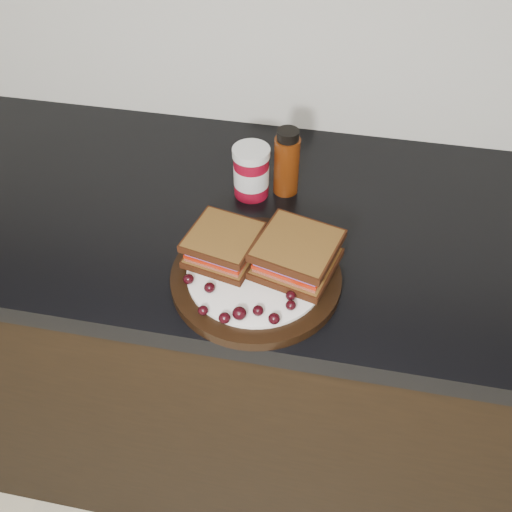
{
  "coord_description": "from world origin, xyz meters",
  "views": [
    {
      "loc": [
        0.27,
        0.91,
        1.6
      ],
      "look_at": [
        0.15,
        1.53,
        0.96
      ],
      "focal_mm": 40.0,
      "sensor_mm": 36.0,
      "label": 1
    }
  ],
  "objects_px": {
    "sandwich_left": "(223,245)",
    "condiment_jar": "(251,172)",
    "plate": "(256,278)",
    "oil_bottle": "(287,162)"
  },
  "relations": [
    {
      "from": "sandwich_left",
      "to": "oil_bottle",
      "type": "relative_size",
      "value": 0.81
    },
    {
      "from": "plate",
      "to": "sandwich_left",
      "type": "bearing_deg",
      "value": 156.91
    },
    {
      "from": "plate",
      "to": "oil_bottle",
      "type": "xyz_separation_m",
      "value": [
        0.01,
        0.25,
        0.06
      ]
    },
    {
      "from": "sandwich_left",
      "to": "condiment_jar",
      "type": "bearing_deg",
      "value": 100.46
    },
    {
      "from": "plate",
      "to": "condiment_jar",
      "type": "xyz_separation_m",
      "value": [
        -0.05,
        0.22,
        0.04
      ]
    },
    {
      "from": "plate",
      "to": "condiment_jar",
      "type": "relative_size",
      "value": 2.72
    },
    {
      "from": "sandwich_left",
      "to": "condiment_jar",
      "type": "height_order",
      "value": "condiment_jar"
    },
    {
      "from": "plate",
      "to": "oil_bottle",
      "type": "relative_size",
      "value": 2.08
    },
    {
      "from": "condiment_jar",
      "to": "oil_bottle",
      "type": "distance_m",
      "value": 0.07
    },
    {
      "from": "sandwich_left",
      "to": "oil_bottle",
      "type": "distance_m",
      "value": 0.23
    }
  ]
}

